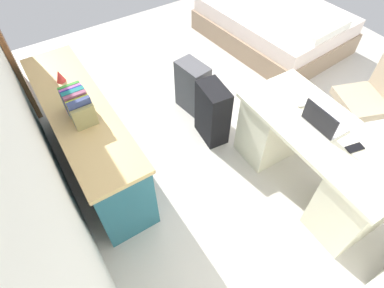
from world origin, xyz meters
name	(u,v)px	position (x,y,z in m)	size (l,w,h in m)	color
ground_plane	(246,107)	(0.00, 0.00, 0.00)	(5.29, 5.29, 0.00)	beige
wall_back	(0,78)	(0.00, 2.15, 1.33)	(4.21, 0.10, 2.67)	silver
desk	(313,157)	(-1.10, 0.21, 0.38)	(1.45, 0.69, 0.73)	beige
office_chair	(367,103)	(-0.93, -0.72, 0.42)	(0.59, 0.59, 0.94)	black
credenza	(89,138)	(0.14, 1.76, 0.39)	(1.80, 0.48, 0.79)	#235B6B
bed	(273,25)	(0.90, -1.18, 0.24)	(2.01, 1.56, 0.58)	gray
suitcase_black	(212,113)	(-0.14, 0.59, 0.32)	(0.36, 0.22, 0.64)	black
suitcase_spare_grey	(193,87)	(0.33, 0.52, 0.29)	(0.36, 0.22, 0.58)	#4C4C51
laptop	(323,122)	(-1.05, 0.20, 0.78)	(0.31, 0.23, 0.21)	#B7B7BC
computer_mouse	(302,104)	(-0.79, 0.16, 0.74)	(0.06, 0.10, 0.03)	white
cell_phone_near_laptop	(355,148)	(-1.35, 0.16, 0.73)	(0.07, 0.14, 0.01)	black
book_row	(78,105)	(0.02, 1.77, 0.90)	(0.31, 0.17, 0.24)	olive
figurine_small	(60,76)	(0.53, 1.77, 0.84)	(0.08, 0.08, 0.11)	red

